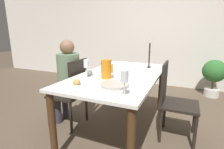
{
  "coord_description": "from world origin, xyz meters",
  "views": [
    {
      "loc": [
        0.75,
        -1.98,
        1.29
      ],
      "look_at": [
        0.0,
        -0.26,
        0.82
      ],
      "focal_mm": 28.0,
      "sensor_mm": 36.0,
      "label": 1
    }
  ],
  "objects_px": {
    "person_seated": "(67,75)",
    "potted_plant": "(214,74)",
    "red_pitcher": "(106,69)",
    "teacup_across": "(105,71)",
    "candlestick_tall": "(149,56)",
    "serving_tray": "(115,85)",
    "chair_opposite": "(174,99)",
    "teacup_near_person": "(89,73)",
    "chair_person_side": "(72,91)",
    "bread_plate": "(77,84)",
    "wine_glass_water": "(86,64)",
    "wine_glass_juice": "(125,78)"
  },
  "relations": [
    {
      "from": "person_seated",
      "to": "potted_plant",
      "type": "distance_m",
      "value": 2.84
    },
    {
      "from": "red_pitcher",
      "to": "teacup_across",
      "type": "xyz_separation_m",
      "value": [
        -0.13,
        0.24,
        -0.08
      ]
    },
    {
      "from": "candlestick_tall",
      "to": "potted_plant",
      "type": "bearing_deg",
      "value": 53.28
    },
    {
      "from": "red_pitcher",
      "to": "potted_plant",
      "type": "distance_m",
      "value": 2.56
    },
    {
      "from": "red_pitcher",
      "to": "serving_tray",
      "type": "height_order",
      "value": "red_pitcher"
    },
    {
      "from": "teacup_across",
      "to": "potted_plant",
      "type": "height_order",
      "value": "teacup_across"
    },
    {
      "from": "chair_opposite",
      "to": "red_pitcher",
      "type": "height_order",
      "value": "red_pitcher"
    },
    {
      "from": "teacup_near_person",
      "to": "chair_opposite",
      "type": "bearing_deg",
      "value": 17.97
    },
    {
      "from": "chair_person_side",
      "to": "bread_plate",
      "type": "bearing_deg",
      "value": -137.88
    },
    {
      "from": "wine_glass_water",
      "to": "red_pitcher",
      "type": "bearing_deg",
      "value": 19.8
    },
    {
      "from": "bread_plate",
      "to": "chair_person_side",
      "type": "bearing_deg",
      "value": 132.12
    },
    {
      "from": "wine_glass_water",
      "to": "teacup_near_person",
      "type": "xyz_separation_m",
      "value": [
        -0.05,
        0.13,
        -0.13
      ]
    },
    {
      "from": "chair_person_side",
      "to": "red_pitcher",
      "type": "relative_size",
      "value": 4.34
    },
    {
      "from": "chair_person_side",
      "to": "wine_glass_water",
      "type": "distance_m",
      "value": 0.6
    },
    {
      "from": "chair_person_side",
      "to": "potted_plant",
      "type": "distance_m",
      "value": 2.79
    },
    {
      "from": "person_seated",
      "to": "teacup_across",
      "type": "xyz_separation_m",
      "value": [
        0.54,
        0.08,
        0.1
      ]
    },
    {
      "from": "teacup_near_person",
      "to": "candlestick_tall",
      "type": "relative_size",
      "value": 0.33
    },
    {
      "from": "teacup_near_person",
      "to": "serving_tray",
      "type": "bearing_deg",
      "value": -31.93
    },
    {
      "from": "bread_plate",
      "to": "wine_glass_juice",
      "type": "bearing_deg",
      "value": -9.13
    },
    {
      "from": "chair_person_side",
      "to": "wine_glass_juice",
      "type": "height_order",
      "value": "wine_glass_juice"
    },
    {
      "from": "wine_glass_water",
      "to": "serving_tray",
      "type": "bearing_deg",
      "value": -21.3
    },
    {
      "from": "bread_plate",
      "to": "wine_glass_water",
      "type": "bearing_deg",
      "value": 102.79
    },
    {
      "from": "red_pitcher",
      "to": "bread_plate",
      "type": "relative_size",
      "value": 1.01
    },
    {
      "from": "wine_glass_juice",
      "to": "chair_person_side",
      "type": "bearing_deg",
      "value": 149.4
    },
    {
      "from": "candlestick_tall",
      "to": "wine_glass_juice",
      "type": "bearing_deg",
      "value": -87.16
    },
    {
      "from": "serving_tray",
      "to": "bread_plate",
      "type": "bearing_deg",
      "value": -159.07
    },
    {
      "from": "chair_person_side",
      "to": "chair_opposite",
      "type": "relative_size",
      "value": 1.0
    },
    {
      "from": "person_seated",
      "to": "wine_glass_water",
      "type": "relative_size",
      "value": 5.58
    },
    {
      "from": "chair_opposite",
      "to": "person_seated",
      "type": "relative_size",
      "value": 0.79
    },
    {
      "from": "person_seated",
      "to": "red_pitcher",
      "type": "distance_m",
      "value": 0.71
    },
    {
      "from": "chair_person_side",
      "to": "chair_opposite",
      "type": "bearing_deg",
      "value": -78.77
    },
    {
      "from": "chair_person_side",
      "to": "candlestick_tall",
      "type": "bearing_deg",
      "value": -53.03
    },
    {
      "from": "wine_glass_water",
      "to": "teacup_near_person",
      "type": "height_order",
      "value": "wine_glass_water"
    },
    {
      "from": "teacup_across",
      "to": "wine_glass_juice",
      "type": "bearing_deg",
      "value": -53.71
    },
    {
      "from": "teacup_near_person",
      "to": "teacup_across",
      "type": "xyz_separation_m",
      "value": [
        0.13,
        0.18,
        0.0
      ]
    },
    {
      "from": "red_pitcher",
      "to": "bread_plate",
      "type": "height_order",
      "value": "red_pitcher"
    },
    {
      "from": "candlestick_tall",
      "to": "wine_glass_water",
      "type": "bearing_deg",
      "value": -121.38
    },
    {
      "from": "wine_glass_juice",
      "to": "red_pitcher",
      "type": "bearing_deg",
      "value": 129.75
    },
    {
      "from": "teacup_near_person",
      "to": "person_seated",
      "type": "bearing_deg",
      "value": 166.09
    },
    {
      "from": "wine_glass_water",
      "to": "teacup_across",
      "type": "bearing_deg",
      "value": 75.49
    },
    {
      "from": "chair_opposite",
      "to": "teacup_near_person",
      "type": "distance_m",
      "value": 1.07
    },
    {
      "from": "chair_person_side",
      "to": "serving_tray",
      "type": "relative_size",
      "value": 3.35
    },
    {
      "from": "chair_opposite",
      "to": "candlestick_tall",
      "type": "xyz_separation_m",
      "value": [
        -0.4,
        0.42,
        0.44
      ]
    },
    {
      "from": "person_seated",
      "to": "teacup_near_person",
      "type": "relative_size",
      "value": 8.78
    },
    {
      "from": "red_pitcher",
      "to": "candlestick_tall",
      "type": "bearing_deg",
      "value": 68.15
    },
    {
      "from": "chair_opposite",
      "to": "potted_plant",
      "type": "xyz_separation_m",
      "value": [
        0.62,
        1.78,
        -0.02
      ]
    },
    {
      "from": "wine_glass_water",
      "to": "bread_plate",
      "type": "height_order",
      "value": "wine_glass_water"
    },
    {
      "from": "chair_person_side",
      "to": "teacup_across",
      "type": "xyz_separation_m",
      "value": [
        0.45,
        0.12,
        0.3
      ]
    },
    {
      "from": "bread_plate",
      "to": "candlestick_tall",
      "type": "xyz_separation_m",
      "value": [
        0.46,
        1.15,
        0.15
      ]
    },
    {
      "from": "wine_glass_juice",
      "to": "teacup_across",
      "type": "height_order",
      "value": "wine_glass_juice"
    }
  ]
}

